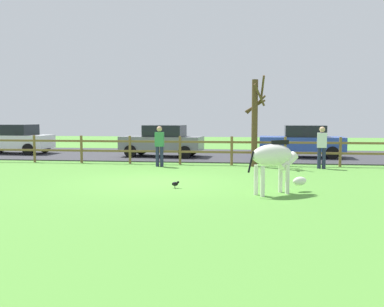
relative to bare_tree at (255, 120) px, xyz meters
The scene contains 11 objects.
ground_plane 5.89m from the bare_tree, 123.65° to the right, with size 60.00×60.00×0.00m, color #549338.
parking_asphalt 5.89m from the bare_tree, 123.57° to the left, with size 28.00×7.40×0.05m, color #38383D.
paddock_fence 3.37m from the bare_tree, behind, with size 22.02×0.11×1.21m.
bare_tree is the anchor object (origin of this frame).
zebra 6.31m from the bare_tree, 86.04° to the right, with size 1.66×1.31×1.41m.
crow_on_grass 6.34m from the bare_tree, 112.14° to the right, with size 0.21×0.10×0.20m.
parked_car_grey 5.70m from the bare_tree, 143.44° to the left, with size 4.10×2.08×1.56m.
parked_car_white 13.43m from the bare_tree, 162.72° to the left, with size 4.06×2.00×1.56m.
parked_car_blue 4.60m from the bare_tree, 58.48° to the left, with size 4.06×2.01×1.56m.
visitor_left_of_tree 2.79m from the bare_tree, ahead, with size 0.38×0.26×1.64m.
visitor_right_of_tree 3.99m from the bare_tree, behind, with size 0.37×0.23×1.64m.
Camera 1 is at (2.84, -12.75, 2.01)m, focal length 39.73 mm.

